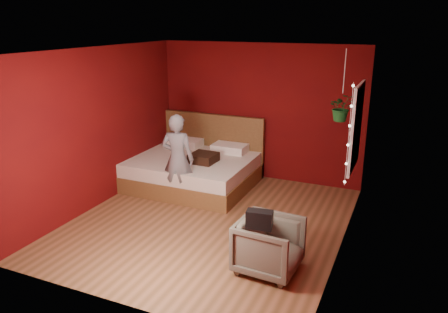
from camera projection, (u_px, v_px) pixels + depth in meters
The scene contains 10 objects.
floor at pixel (209, 221), 6.80m from camera, with size 4.50×4.50×0.00m, color brown.
room_walls at pixel (208, 116), 6.29m from camera, with size 4.04×4.54×2.62m.
window at pixel (356, 127), 6.38m from camera, with size 0.05×0.97×1.27m.
fairy_lights at pixel (349, 135), 5.93m from camera, with size 0.04×0.04×1.45m.
bed at pixel (195, 168), 8.27m from camera, with size 2.18×1.85×1.20m.
person at pixel (178, 159), 7.31m from camera, with size 0.56×0.37×1.54m, color slate.
armchair at pixel (269, 246), 5.38m from camera, with size 0.73×0.75×0.68m, color #5E5A4A.
handbag at pixel (259, 219), 5.06m from camera, with size 0.30×0.15×0.22m, color black.
throw_pillow at pixel (204, 158), 7.85m from camera, with size 0.44×0.44×0.16m, color black.
hanging_plant at pixel (342, 107), 6.63m from camera, with size 0.49×0.46×1.09m.
Camera 1 is at (2.69, -5.56, 3.02)m, focal length 35.00 mm.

